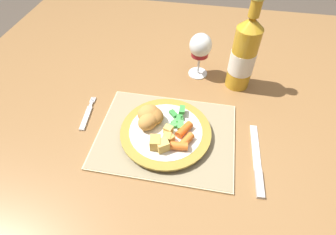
# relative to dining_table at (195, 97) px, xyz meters

# --- Properties ---
(ground_plane) EXTENTS (6.00, 6.00, 0.00)m
(ground_plane) POSITION_rel_dining_table_xyz_m (0.00, 0.00, -0.67)
(ground_plane) COLOR #4C4238
(dining_table) EXTENTS (1.56, 1.10, 0.74)m
(dining_table) POSITION_rel_dining_table_xyz_m (0.00, 0.00, 0.00)
(dining_table) COLOR olive
(dining_table) RESTS_ON ground
(placemat) EXTENTS (0.36, 0.28, 0.01)m
(placemat) POSITION_rel_dining_table_xyz_m (-0.06, -0.23, 0.07)
(placemat) COLOR #CCB789
(placemat) RESTS_ON dining_table
(dinner_plate) EXTENTS (0.24, 0.24, 0.02)m
(dinner_plate) POSITION_rel_dining_table_xyz_m (-0.06, -0.24, 0.09)
(dinner_plate) COLOR silver
(dinner_plate) RESTS_ON placemat
(breaded_croquettes) EXTENTS (0.09, 0.10, 0.04)m
(breaded_croquettes) POSITION_rel_dining_table_xyz_m (-0.10, -0.21, 0.12)
(breaded_croquettes) COLOR #B77F3D
(breaded_croquettes) RESTS_ON dinner_plate
(green_beans_pile) EXTENTS (0.05, 0.08, 0.02)m
(green_beans_pile) POSITION_rel_dining_table_xyz_m (-0.03, -0.20, 0.10)
(green_beans_pile) COLOR #338438
(green_beans_pile) RESTS_ON dinner_plate
(glazed_carrots) EXTENTS (0.06, 0.09, 0.02)m
(glazed_carrots) POSITION_rel_dining_table_xyz_m (-0.01, -0.26, 0.11)
(glazed_carrots) COLOR orange
(glazed_carrots) RESTS_ON dinner_plate
(fork) EXTENTS (0.03, 0.13, 0.01)m
(fork) POSITION_rel_dining_table_xyz_m (-0.29, -0.20, 0.07)
(fork) COLOR silver
(fork) RESTS_ON dining_table
(table_knife) EXTENTS (0.03, 0.21, 0.01)m
(table_knife) POSITION_rel_dining_table_xyz_m (0.18, -0.28, 0.07)
(table_knife) COLOR silver
(table_knife) RESTS_ON dining_table
(wine_glass) EXTENTS (0.07, 0.07, 0.15)m
(wine_glass) POSITION_rel_dining_table_xyz_m (0.00, 0.04, 0.17)
(wine_glass) COLOR silver
(wine_glass) RESTS_ON dining_table
(bottle) EXTENTS (0.07, 0.07, 0.28)m
(bottle) POSITION_rel_dining_table_xyz_m (0.13, 0.01, 0.18)
(bottle) COLOR gold
(bottle) RESTS_ON dining_table
(roast_potatoes) EXTENTS (0.06, 0.08, 0.03)m
(roast_potatoes) POSITION_rel_dining_table_xyz_m (-0.06, -0.28, 0.11)
(roast_potatoes) COLOR gold
(roast_potatoes) RESTS_ON dinner_plate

